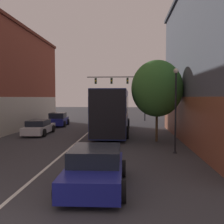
{
  "coord_description": "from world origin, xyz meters",
  "views": [
    {
      "loc": [
        3.72,
        -4.74,
        3.17
      ],
      "look_at": [
        2.27,
        16.74,
        1.96
      ],
      "focal_mm": 42.0,
      "sensor_mm": 36.0,
      "label": 1
    }
  ],
  "objects_px": {
    "street_lamp": "(176,108)",
    "street_tree_near": "(157,89)",
    "parked_car_left_near": "(39,127)",
    "bus": "(113,109)",
    "hatchback_foreground": "(95,168)",
    "parked_car_left_mid": "(58,120)",
    "traffic_signal_gantry": "(125,86)"
  },
  "relations": [
    {
      "from": "parked_car_left_mid",
      "to": "street_tree_near",
      "type": "xyz_separation_m",
      "value": [
        9.86,
        -9.57,
        3.09
      ]
    },
    {
      "from": "parked_car_left_mid",
      "to": "street_tree_near",
      "type": "relative_size",
      "value": 0.71
    },
    {
      "from": "street_lamp",
      "to": "parked_car_left_mid",
      "type": "bearing_deg",
      "value": 127.82
    },
    {
      "from": "parked_car_left_mid",
      "to": "parked_car_left_near",
      "type": "bearing_deg",
      "value": 177.02
    },
    {
      "from": "bus",
      "to": "parked_car_left_near",
      "type": "xyz_separation_m",
      "value": [
        -6.22,
        -1.59,
        -1.51
      ]
    },
    {
      "from": "parked_car_left_near",
      "to": "traffic_signal_gantry",
      "type": "height_order",
      "value": "traffic_signal_gantry"
    },
    {
      "from": "bus",
      "to": "street_tree_near",
      "type": "height_order",
      "value": "street_tree_near"
    },
    {
      "from": "hatchback_foreground",
      "to": "traffic_signal_gantry",
      "type": "relative_size",
      "value": 0.53
    },
    {
      "from": "bus",
      "to": "hatchback_foreground",
      "type": "relative_size",
      "value": 2.74
    },
    {
      "from": "street_lamp",
      "to": "street_tree_near",
      "type": "bearing_deg",
      "value": 99.21
    },
    {
      "from": "parked_car_left_near",
      "to": "street_tree_near",
      "type": "distance_m",
      "value": 10.57
    },
    {
      "from": "traffic_signal_gantry",
      "to": "parked_car_left_near",
      "type": "bearing_deg",
      "value": -117.07
    },
    {
      "from": "bus",
      "to": "street_tree_near",
      "type": "distance_m",
      "value": 5.88
    },
    {
      "from": "parked_car_left_near",
      "to": "traffic_signal_gantry",
      "type": "distance_m",
      "value": 16.12
    },
    {
      "from": "hatchback_foreground",
      "to": "parked_car_left_mid",
      "type": "distance_m",
      "value": 20.52
    },
    {
      "from": "hatchback_foreground",
      "to": "street_lamp",
      "type": "bearing_deg",
      "value": -34.14
    },
    {
      "from": "parked_car_left_near",
      "to": "street_tree_near",
      "type": "relative_size",
      "value": 0.8
    },
    {
      "from": "parked_car_left_near",
      "to": "traffic_signal_gantry",
      "type": "xyz_separation_m",
      "value": [
        7.1,
        13.9,
        4.04
      ]
    },
    {
      "from": "street_lamp",
      "to": "hatchback_foreground",
      "type": "bearing_deg",
      "value": -122.9
    },
    {
      "from": "parked_car_left_near",
      "to": "street_lamp",
      "type": "height_order",
      "value": "street_lamp"
    },
    {
      "from": "traffic_signal_gantry",
      "to": "street_lamp",
      "type": "bearing_deg",
      "value": -81.24
    },
    {
      "from": "hatchback_foreground",
      "to": "street_tree_near",
      "type": "relative_size",
      "value": 0.72
    },
    {
      "from": "parked_car_left_near",
      "to": "traffic_signal_gantry",
      "type": "bearing_deg",
      "value": -28.97
    },
    {
      "from": "hatchback_foreground",
      "to": "street_tree_near",
      "type": "bearing_deg",
      "value": -19.05
    },
    {
      "from": "bus",
      "to": "street_lamp",
      "type": "height_order",
      "value": "street_lamp"
    },
    {
      "from": "hatchback_foreground",
      "to": "traffic_signal_gantry",
      "type": "xyz_separation_m",
      "value": [
        0.6,
        26.6,
        3.99
      ]
    },
    {
      "from": "bus",
      "to": "traffic_signal_gantry",
      "type": "xyz_separation_m",
      "value": [
        0.88,
        12.31,
        2.53
      ]
    },
    {
      "from": "bus",
      "to": "street_lamp",
      "type": "relative_size",
      "value": 2.4
    },
    {
      "from": "traffic_signal_gantry",
      "to": "street_lamp",
      "type": "relative_size",
      "value": 1.67
    },
    {
      "from": "street_lamp",
      "to": "street_tree_near",
      "type": "relative_size",
      "value": 0.82
    },
    {
      "from": "parked_car_left_mid",
      "to": "bus",
      "type": "bearing_deg",
      "value": -133.18
    },
    {
      "from": "parked_car_left_mid",
      "to": "street_lamp",
      "type": "distance_m",
      "value": 17.22
    }
  ]
}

